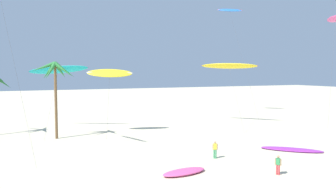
{
  "coord_description": "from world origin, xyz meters",
  "views": [
    {
      "loc": [
        -13.3,
        -7.5,
        8.16
      ],
      "look_at": [
        -1.99,
        17.57,
        6.28
      ],
      "focal_mm": 34.59,
      "sensor_mm": 36.0,
      "label": 1
    }
  ],
  "objects": [
    {
      "name": "person_foreground_walker",
      "position": [
        5.13,
        11.98,
        0.86
      ],
      "size": [
        0.32,
        0.45,
        1.58
      ],
      "color": "red",
      "rests_on": "ground"
    },
    {
      "name": "flying_kite_6",
      "position": [
        23.49,
        45.16,
        20.11
      ],
      "size": [
        4.35,
        10.85,
        20.74
      ],
      "color": "blue",
      "rests_on": "ground"
    },
    {
      "name": "flying_kite_0",
      "position": [
        16.8,
        35.64,
        9.21
      ],
      "size": [
        7.24,
        12.42,
        9.82
      ],
      "color": "yellow",
      "rests_on": "ground"
    },
    {
      "name": "flying_kite_2",
      "position": [
        -8.52,
        41.86,
        8.56
      ],
      "size": [
        8.33,
        11.02,
        9.47
      ],
      "color": "#19B2B7",
      "rests_on": "ground"
    },
    {
      "name": "person_near_left",
      "position": [
        3.21,
        18.24,
        0.92
      ],
      "size": [
        0.45,
        0.32,
        1.68
      ],
      "color": "#338E56",
      "rests_on": "ground"
    },
    {
      "name": "flying_kite_5",
      "position": [
        31.55,
        28.31,
        16.53
      ],
      "size": [
        5.59,
        5.29,
        17.16
      ],
      "color": "#EA5193",
      "rests_on": "ground"
    },
    {
      "name": "grounded_kite_0",
      "position": [
        12.19,
        17.57,
        0.13
      ],
      "size": [
        5.63,
        5.5,
        0.25
      ],
      "color": "purple",
      "rests_on": "ground"
    },
    {
      "name": "palm_tree_2",
      "position": [
        -9.61,
        34.2,
        7.86
      ],
      "size": [
        5.06,
        4.04,
        9.53
      ],
      "color": "brown",
      "rests_on": "ground"
    },
    {
      "name": "grounded_kite_1",
      "position": [
        -1.62,
        15.24,
        0.18
      ],
      "size": [
        4.08,
        1.97,
        0.36
      ],
      "color": "#EA5193",
      "rests_on": "ground"
    },
    {
      "name": "flying_kite_4",
      "position": [
        -2.72,
        34.71,
        8.08
      ],
      "size": [
        6.09,
        4.83,
        8.79
      ],
      "color": "yellow",
      "rests_on": "ground"
    }
  ]
}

